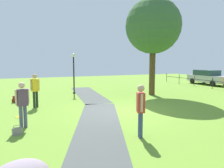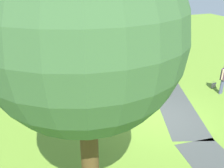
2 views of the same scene
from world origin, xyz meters
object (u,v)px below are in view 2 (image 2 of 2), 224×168
Objects in this scene: young_tree_near_path at (56,20)px; lawn_boulder at (175,62)px; handbag_on_grass at (214,85)px; large_shade_tree at (84,37)px; backpack_by_boulder at (161,61)px; man_near_boulder at (143,69)px; woman_with_handbag at (224,77)px.

young_tree_near_path is 3.22× the size of lawn_boulder.
lawn_boulder reaches higher than handbag_on_grass.
large_shade_tree reaches higher than young_tree_near_path.
lawn_boulder is 3.73m from handbag_on_grass.
backpack_by_boulder is at bearing 29.03° from lawn_boulder.
man_near_boulder is 4.31m from backpack_by_boulder.
handbag_on_grass is (-1.83, -3.75, -0.88)m from man_near_boulder.
handbag_on_grass is 4.77m from backpack_by_boulder.
large_shade_tree reaches higher than lawn_boulder.
woman_with_handbag is (-4.49, 0.09, 0.65)m from lawn_boulder.
lawn_boulder is 1.15m from backpack_by_boulder.
handbag_on_grass is at bearing -59.43° from large_shade_tree.
handbag_on_grass is at bearing -14.41° from woman_with_handbag.
lawn_boulder is at bearing -1.12° from woman_with_handbag.
lawn_boulder is at bearing -90.12° from young_tree_near_path.
man_near_boulder is (-1.89, 3.64, 0.66)m from lawn_boulder.
handbag_on_grass is (0.77, -0.20, -0.87)m from woman_with_handbag.
large_shade_tree is at bearing 120.57° from handbag_on_grass.
young_tree_near_path is at bearing 66.41° from man_near_boulder.
large_shade_tree is at bearing 140.22° from backpack_by_boulder.
large_shade_tree is 4.03× the size of man_near_boulder.
backpack_by_boulder is at bearing -82.50° from young_tree_near_path.
handbag_on_grass is at bearing -115.97° from man_near_boulder.
backpack_by_boulder is at bearing -39.78° from large_shade_tree.
woman_with_handbag is 5.57m from backpack_by_boulder.
woman_with_handbag is 0.99× the size of man_near_boulder.
lawn_boulder is 4.16m from man_near_boulder.
woman_with_handbag is at bearing 178.88° from lawn_boulder.
young_tree_near_path reaches higher than man_near_boulder.
young_tree_near_path reaches higher than backpack_by_boulder.
lawn_boulder reaches higher than backpack_by_boulder.
man_near_boulder reaches higher than woman_with_handbag.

